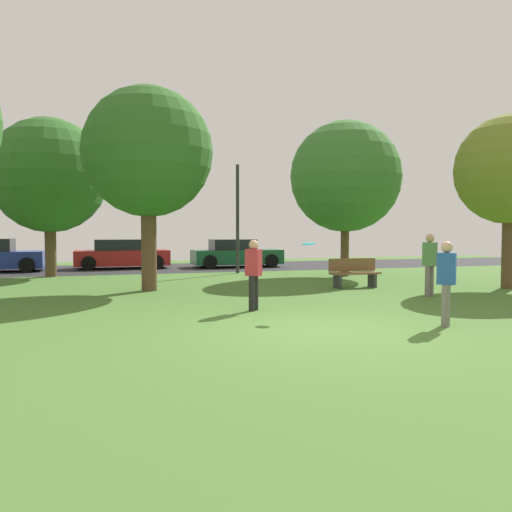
# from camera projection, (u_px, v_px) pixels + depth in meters

# --- Properties ---
(ground_plane) EXTENTS (44.00, 44.00, 0.00)m
(ground_plane) POSITION_uv_depth(u_px,v_px,m) (319.00, 332.00, 8.78)
(ground_plane) COLOR #47702D
(road_strip) EXTENTS (44.00, 6.40, 0.01)m
(road_strip) POSITION_uv_depth(u_px,v_px,m) (181.00, 268.00, 24.05)
(road_strip) COLOR #28282B
(road_strip) RESTS_ON ground_plane
(birch_tree_lone) EXTENTS (3.78, 3.78, 5.94)m
(birch_tree_lone) POSITION_uv_depth(u_px,v_px,m) (148.00, 153.00, 14.62)
(birch_tree_lone) COLOR brown
(birch_tree_lone) RESTS_ON ground_plane
(maple_tree_near) EXTENTS (3.33, 3.33, 5.29)m
(maple_tree_near) POSITION_uv_depth(u_px,v_px,m) (511.00, 170.00, 15.23)
(maple_tree_near) COLOR brown
(maple_tree_near) RESTS_ON ground_plane
(maple_tree_far) EXTENTS (4.29, 4.29, 6.01)m
(maple_tree_far) POSITION_uv_depth(u_px,v_px,m) (345.00, 177.00, 19.44)
(maple_tree_far) COLOR brown
(maple_tree_far) RESTS_ON ground_plane
(oak_tree_right) EXTENTS (4.36, 4.36, 6.05)m
(oak_tree_right) POSITION_uv_depth(u_px,v_px,m) (49.00, 176.00, 19.14)
(oak_tree_right) COLOR brown
(oak_tree_right) RESTS_ON ground_plane
(person_thrower) EXTENTS (0.38, 0.38, 1.57)m
(person_thrower) POSITION_uv_depth(u_px,v_px,m) (446.00, 280.00, 9.25)
(person_thrower) COLOR slate
(person_thrower) RESTS_ON ground_plane
(person_catcher) EXTENTS (0.38, 0.38, 1.57)m
(person_catcher) POSITION_uv_depth(u_px,v_px,m) (254.00, 272.00, 11.06)
(person_catcher) COLOR black
(person_catcher) RESTS_ON ground_plane
(person_bystander) EXTENTS (0.32, 0.38, 1.68)m
(person_bystander) POSITION_uv_depth(u_px,v_px,m) (430.00, 262.00, 13.42)
(person_bystander) COLOR slate
(person_bystander) RESTS_ON ground_plane
(frisbee_disc) EXTENTS (0.30, 0.30, 0.05)m
(frisbee_disc) POSITION_uv_depth(u_px,v_px,m) (309.00, 244.00, 10.44)
(frisbee_disc) COLOR #2DB2E0
(parked_car_red) EXTENTS (4.27, 2.06, 1.36)m
(parked_car_red) POSITION_uv_depth(u_px,v_px,m) (121.00, 255.00, 23.58)
(parked_car_red) COLOR #B21E1E
(parked_car_red) RESTS_ON ground_plane
(parked_car_green) EXTENTS (4.31, 1.95, 1.35)m
(parked_car_green) POSITION_uv_depth(u_px,v_px,m) (236.00, 254.00, 24.53)
(parked_car_green) COLOR #195633
(parked_car_green) RESTS_ON ground_plane
(park_bench) EXTENTS (1.60, 0.45, 0.90)m
(park_bench) POSITION_uv_depth(u_px,v_px,m) (354.00, 273.00, 15.62)
(park_bench) COLOR brown
(park_bench) RESTS_ON ground_plane
(street_lamp_post) EXTENTS (0.14, 0.14, 4.50)m
(street_lamp_post) POSITION_uv_depth(u_px,v_px,m) (238.00, 219.00, 20.84)
(street_lamp_post) COLOR #2D2D33
(street_lamp_post) RESTS_ON ground_plane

